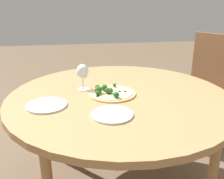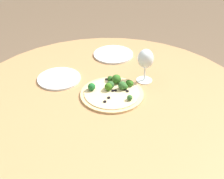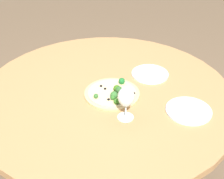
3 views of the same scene
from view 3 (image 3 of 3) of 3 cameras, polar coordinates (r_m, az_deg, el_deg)
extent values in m
cylinder|color=#A87A4C|center=(1.65, -1.12, -0.74)|extent=(1.34, 1.34, 0.04)
cylinder|color=#A87A4C|center=(2.00, 16.21, -8.11)|extent=(0.05, 0.05, 0.68)
cylinder|color=#A87A4C|center=(2.34, -2.35, 0.23)|extent=(0.05, 0.05, 0.68)
cylinder|color=#A87A4C|center=(1.93, -18.96, -10.54)|extent=(0.05, 0.05, 0.68)
cylinder|color=tan|center=(1.61, 0.00, -0.74)|extent=(0.29, 0.29, 0.01)
cylinder|color=beige|center=(1.61, 0.00, -0.53)|extent=(0.25, 0.25, 0.00)
sphere|color=#1C6329|center=(1.66, 1.79, 1.57)|extent=(0.03, 0.03, 0.03)
sphere|color=#2F6520|center=(1.56, 2.59, -0.74)|extent=(0.04, 0.04, 0.04)
sphere|color=#346617|center=(1.60, 0.89, 0.21)|extent=(0.04, 0.04, 0.04)
sphere|color=#2B6323|center=(1.54, 0.17, -1.44)|extent=(0.03, 0.03, 0.03)
sphere|color=#30602A|center=(1.56, -2.97, -1.19)|extent=(0.02, 0.02, 0.02)
sphere|color=#31642C|center=(1.55, 0.38, -1.01)|extent=(0.04, 0.04, 0.04)
sphere|color=#2B5526|center=(1.59, 1.25, -0.02)|extent=(0.04, 0.04, 0.04)
sphere|color=#2A551F|center=(1.58, 3.43, -0.59)|extent=(0.03, 0.03, 0.03)
sphere|color=#30651F|center=(1.52, 1.21, -2.08)|extent=(0.03, 0.03, 0.03)
sphere|color=#326C1F|center=(1.52, 0.83, -2.16)|extent=(0.03, 0.03, 0.03)
cylinder|color=black|center=(1.63, -1.36, 0.19)|extent=(0.01, 0.01, 0.00)
cylinder|color=black|center=(1.65, -2.05, 0.64)|extent=(0.01, 0.01, 0.00)
cylinder|color=black|center=(1.55, -0.02, -1.75)|extent=(0.01, 0.01, 0.00)
cylinder|color=black|center=(1.55, -0.64, -1.83)|extent=(0.01, 0.01, 0.00)
cylinder|color=black|center=(1.60, 0.35, -0.58)|extent=(0.01, 0.01, 0.00)
cylinder|color=black|center=(1.59, 0.27, -0.81)|extent=(0.01, 0.01, 0.00)
cylinder|color=black|center=(1.60, 4.04, -0.68)|extent=(0.01, 0.01, 0.00)
cylinder|color=silver|center=(1.46, 2.48, -5.08)|extent=(0.08, 0.08, 0.00)
cylinder|color=silver|center=(1.44, 2.52, -3.97)|extent=(0.01, 0.01, 0.07)
ellipsoid|color=silver|center=(1.39, 2.60, -1.33)|extent=(0.08, 0.08, 0.09)
cylinder|color=silver|center=(1.54, 13.83, -3.76)|extent=(0.22, 0.22, 0.01)
cylinder|color=silver|center=(1.79, 6.96, 2.84)|extent=(0.21, 0.21, 0.01)
camera|label=1|loc=(2.53, 26.65, 22.23)|focal=40.00mm
camera|label=2|loc=(2.05, -35.99, 24.86)|focal=50.00mm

